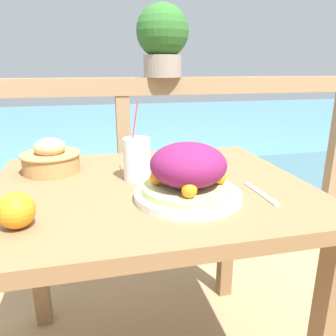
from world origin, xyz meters
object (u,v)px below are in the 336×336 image
object	(u,v)px
salad_plate	(188,175)
potted_plant	(162,38)
drink_glass	(137,159)
bread_basket	(51,159)

from	to	relation	value
salad_plate	potted_plant	distance (m)	1.05
salad_plate	drink_glass	world-z (taller)	drink_glass
salad_plate	drink_glass	size ratio (longest dim) A/B	1.20
salad_plate	drink_glass	xyz separation A→B (m)	(-0.11, 0.19, 0.00)
drink_glass	bread_basket	world-z (taller)	drink_glass
potted_plant	drink_glass	bearing A→B (deg)	-108.30
salad_plate	bread_basket	world-z (taller)	salad_plate
bread_basket	potted_plant	bearing A→B (deg)	49.18
potted_plant	salad_plate	bearing A→B (deg)	-98.25
bread_basket	potted_plant	distance (m)	0.92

